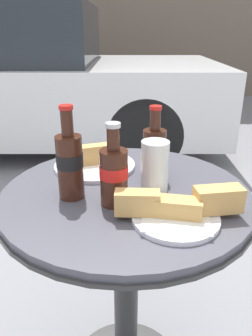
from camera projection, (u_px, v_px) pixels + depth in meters
name	position (u px, v px, depth m)	size (l,w,h in m)	color
bistro_table	(126.00, 246.00, 0.96)	(0.68, 0.68, 0.73)	#333333
cola_bottle_left	(70.00, 163.00, 0.82)	(0.07, 0.07, 0.24)	#3D1E14
cola_bottle_right	(154.00, 151.00, 0.93)	(0.07, 0.07, 0.21)	#3D1E14
cola_bottle_center	(114.00, 174.00, 0.79)	(0.07, 0.07, 0.21)	#3D1E14
drinking_glass	(155.00, 169.00, 0.85)	(0.07, 0.07, 0.14)	silver
lunch_plate_near	(95.00, 163.00, 1.03)	(0.25, 0.25, 0.07)	white
lunch_plate_far	(179.00, 209.00, 0.74)	(0.30, 0.20, 0.07)	white
parked_car	(15.00, 82.00, 3.32)	(3.97, 1.72, 1.35)	silver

